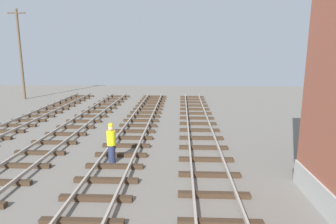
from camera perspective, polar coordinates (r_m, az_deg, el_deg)
utility_pole_far at (r=34.12m, az=-26.72°, el=10.15°), size 1.80×0.24×9.09m
track_worker_foreground at (r=13.50m, az=-10.94°, el=-5.97°), size 0.40×0.40×1.87m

